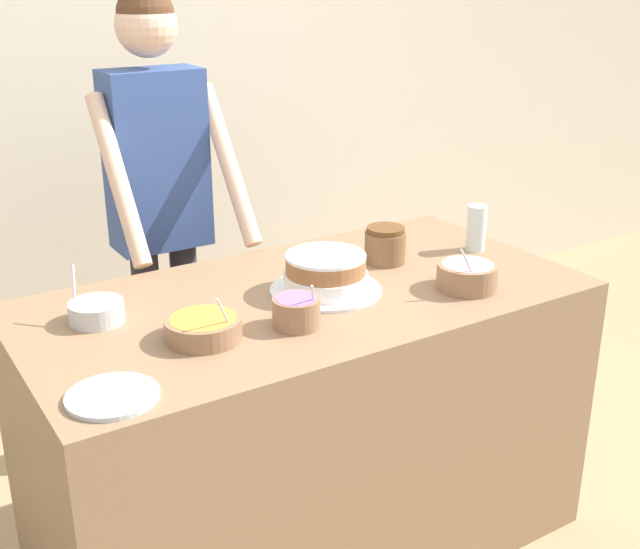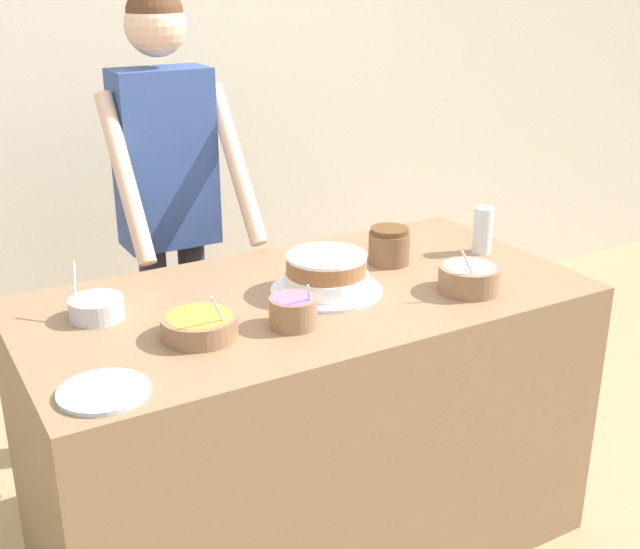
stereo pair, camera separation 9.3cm
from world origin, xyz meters
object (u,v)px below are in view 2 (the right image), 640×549
(drinking_glass, at_px, (483,230))
(person_baker, at_px, (167,177))
(cake, at_px, (326,275))
(frosting_bowl_pink, at_px, (469,277))
(ceramic_plate, at_px, (104,392))
(stoneware_jar, at_px, (389,246))
(frosting_bowl_orange, at_px, (200,325))
(frosting_bowl_purple, at_px, (293,310))
(frosting_bowl_white, at_px, (96,307))

(drinking_glass, bearing_deg, person_baker, 138.33)
(cake, relative_size, frosting_bowl_pink, 1.83)
(ceramic_plate, height_order, stoneware_jar, stoneware_jar)
(frosting_bowl_pink, bearing_deg, frosting_bowl_orange, 172.82)
(frosting_bowl_orange, xyz_separation_m, drinking_glass, (1.09, 0.15, 0.05))
(person_baker, height_order, frosting_bowl_orange, person_baker)
(frosting_bowl_purple, height_order, frosting_bowl_white, frosting_bowl_white)
(person_baker, relative_size, drinking_glass, 11.07)
(frosting_bowl_purple, bearing_deg, cake, 39.60)
(cake, xyz_separation_m, frosting_bowl_orange, (-0.45, -0.10, -0.02))
(ceramic_plate, bearing_deg, person_baker, 62.68)
(frosting_bowl_white, height_order, ceramic_plate, frosting_bowl_white)
(frosting_bowl_white, bearing_deg, frosting_bowl_purple, -35.34)
(frosting_bowl_purple, distance_m, frosting_bowl_white, 0.55)
(cake, height_order, ceramic_plate, cake)
(frosting_bowl_white, xyz_separation_m, frosting_bowl_orange, (0.20, -0.26, 0.00))
(frosting_bowl_purple, distance_m, frosting_bowl_orange, 0.26)
(frosting_bowl_purple, relative_size, stoneware_jar, 1.00)
(frosting_bowl_white, xyz_separation_m, ceramic_plate, (-0.10, -0.43, -0.03))
(frosting_bowl_pink, distance_m, frosting_bowl_orange, 0.83)
(frosting_bowl_pink, relative_size, drinking_glass, 1.16)
(frosting_bowl_pink, bearing_deg, cake, 151.04)
(frosting_bowl_purple, bearing_deg, stoneware_jar, 28.87)
(frosting_bowl_orange, relative_size, ceramic_plate, 0.96)
(ceramic_plate, bearing_deg, stoneware_jar, 20.30)
(frosting_bowl_pink, xyz_separation_m, drinking_glass, (0.27, 0.25, 0.04))
(frosting_bowl_purple, relative_size, frosting_bowl_orange, 0.66)
(frosting_bowl_pink, xyz_separation_m, stoneware_jar, (-0.07, 0.32, 0.02))
(person_baker, relative_size, stoneware_jar, 13.00)
(frosting_bowl_orange, height_order, ceramic_plate, frosting_bowl_orange)
(frosting_bowl_pink, xyz_separation_m, frosting_bowl_orange, (-0.82, 0.10, -0.01))
(cake, relative_size, drinking_glass, 2.12)
(frosting_bowl_orange, bearing_deg, person_baker, 74.60)
(frosting_bowl_orange, bearing_deg, frosting_bowl_white, 128.36)
(person_baker, bearing_deg, frosting_bowl_white, -125.10)
(frosting_bowl_white, bearing_deg, person_baker, 54.90)
(person_baker, xyz_separation_m, frosting_bowl_white, (-0.45, -0.64, -0.17))
(frosting_bowl_pink, relative_size, ceramic_plate, 0.87)
(ceramic_plate, bearing_deg, frosting_bowl_orange, 29.80)
(cake, height_order, frosting_bowl_pink, frosting_bowl_pink)
(cake, xyz_separation_m, ceramic_plate, (-0.76, -0.28, -0.05))
(cake, xyz_separation_m, drinking_glass, (0.64, 0.04, 0.03))
(cake, height_order, frosting_bowl_orange, frosting_bowl_orange)
(cake, distance_m, frosting_bowl_white, 0.67)
(frosting_bowl_white, distance_m, ceramic_plate, 0.45)
(cake, height_order, frosting_bowl_purple, frosting_bowl_purple)
(person_baker, bearing_deg, ceramic_plate, -117.32)
(person_baker, bearing_deg, drinking_glass, -41.67)
(frosting_bowl_purple, xyz_separation_m, ceramic_plate, (-0.55, -0.11, -0.04))
(frosting_bowl_white, distance_m, stoneware_jar, 0.96)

